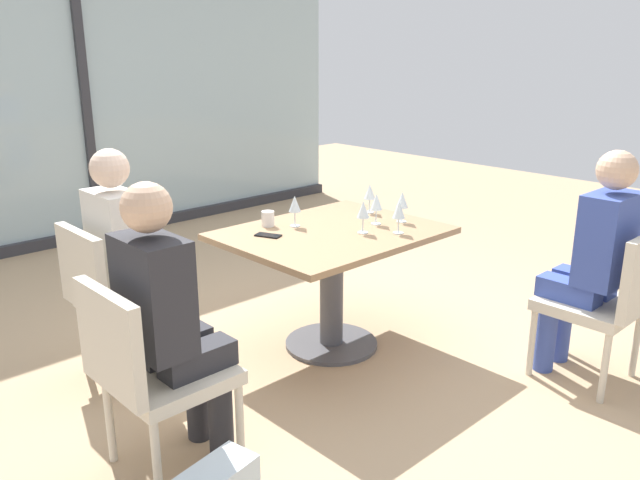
% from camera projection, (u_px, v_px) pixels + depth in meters
% --- Properties ---
extents(ground_plane, '(12.00, 12.00, 0.00)m').
position_uv_depth(ground_plane, '(331.00, 345.00, 3.89)').
color(ground_plane, tan).
extents(window_wall_backdrop, '(5.80, 0.10, 2.70)m').
position_uv_depth(window_wall_backdrop, '(85.00, 109.00, 5.76)').
color(window_wall_backdrop, '#A0B7BC').
rests_on(window_wall_backdrop, ground_plane).
extents(dining_table_main, '(1.21, 0.95, 0.73)m').
position_uv_depth(dining_table_main, '(332.00, 260.00, 3.73)').
color(dining_table_main, '#997551').
rests_on(dining_table_main, ground_plane).
extents(chair_side_end, '(0.50, 0.46, 0.87)m').
position_uv_depth(chair_side_end, '(148.00, 367.00, 2.59)').
color(chair_side_end, beige).
rests_on(chair_side_end, ground_plane).
extents(chair_front_right, '(0.46, 0.50, 0.87)m').
position_uv_depth(chair_front_right, '(609.00, 297.00, 3.32)').
color(chair_front_right, beige).
rests_on(chair_front_right, ground_plane).
extents(chair_far_left, '(0.50, 0.46, 0.87)m').
position_uv_depth(chair_far_left, '(113.00, 293.00, 3.37)').
color(chair_far_left, beige).
rests_on(chair_far_left, ground_plane).
extents(person_side_end, '(0.39, 0.34, 1.26)m').
position_uv_depth(person_side_end, '(169.00, 314.00, 2.60)').
color(person_side_end, '#28282D').
rests_on(person_side_end, ground_plane).
extents(person_front_right, '(0.34, 0.39, 1.26)m').
position_uv_depth(person_front_right, '(594.00, 255.00, 3.34)').
color(person_front_right, '#384C9E').
rests_on(person_front_right, ground_plane).
extents(person_far_left, '(0.39, 0.34, 1.26)m').
position_uv_depth(person_far_left, '(129.00, 252.00, 3.38)').
color(person_far_left, silver).
rests_on(person_far_left, ground_plane).
extents(wine_glass_0, '(0.07, 0.07, 0.18)m').
position_uv_depth(wine_glass_0, '(295.00, 205.00, 3.72)').
color(wine_glass_0, silver).
rests_on(wine_glass_0, dining_table_main).
extents(wine_glass_1, '(0.07, 0.07, 0.18)m').
position_uv_depth(wine_glass_1, '(363.00, 210.00, 3.59)').
color(wine_glass_1, silver).
rests_on(wine_glass_1, dining_table_main).
extents(wine_glass_2, '(0.07, 0.07, 0.18)m').
position_uv_depth(wine_glass_2, '(376.00, 203.00, 3.77)').
color(wine_glass_2, silver).
rests_on(wine_glass_2, dining_table_main).
extents(wine_glass_3, '(0.07, 0.07, 0.18)m').
position_uv_depth(wine_glass_3, '(402.00, 201.00, 3.82)').
color(wine_glass_3, silver).
rests_on(wine_glass_3, dining_table_main).
extents(wine_glass_4, '(0.07, 0.07, 0.18)m').
position_uv_depth(wine_glass_4, '(399.00, 211.00, 3.58)').
color(wine_glass_4, silver).
rests_on(wine_glass_4, dining_table_main).
extents(wine_glass_5, '(0.07, 0.07, 0.18)m').
position_uv_depth(wine_glass_5, '(370.00, 192.00, 4.04)').
color(wine_glass_5, silver).
rests_on(wine_glass_5, dining_table_main).
extents(coffee_cup, '(0.08, 0.08, 0.09)m').
position_uv_depth(coffee_cup, '(268.00, 219.00, 3.75)').
color(coffee_cup, white).
rests_on(coffee_cup, dining_table_main).
extents(cell_phone_on_table, '(0.12, 0.16, 0.01)m').
position_uv_depth(cell_phone_on_table, '(268.00, 235.00, 3.57)').
color(cell_phone_on_table, black).
rests_on(cell_phone_on_table, dining_table_main).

